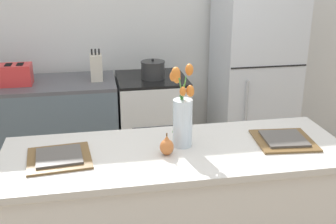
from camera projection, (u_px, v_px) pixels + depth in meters
back_wall at (134, 19)px, 3.89m from camera, size 5.20×0.08×2.70m
back_counter at (20, 133)px, 3.65m from camera, size 1.68×0.60×0.89m
stove_range at (152, 124)px, 3.85m from camera, size 0.60×0.61×0.89m
refrigerator at (253, 79)px, 3.88m from camera, size 0.68×0.67×1.65m
flower_vase at (183, 115)px, 2.18m from camera, size 0.13×0.13×0.43m
pear_figurine at (167, 146)px, 2.12m from camera, size 0.07×0.07×0.12m
plate_setting_left at (59, 157)px, 2.08m from camera, size 0.33×0.33×0.02m
plate_setting_right at (284, 140)px, 2.28m from camera, size 0.33×0.33×0.02m
toaster at (15, 75)px, 3.44m from camera, size 0.28×0.18×0.17m
cooking_pot at (153, 70)px, 3.63m from camera, size 0.21×0.21×0.18m
knife_block at (96, 67)px, 3.56m from camera, size 0.10×0.14×0.27m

